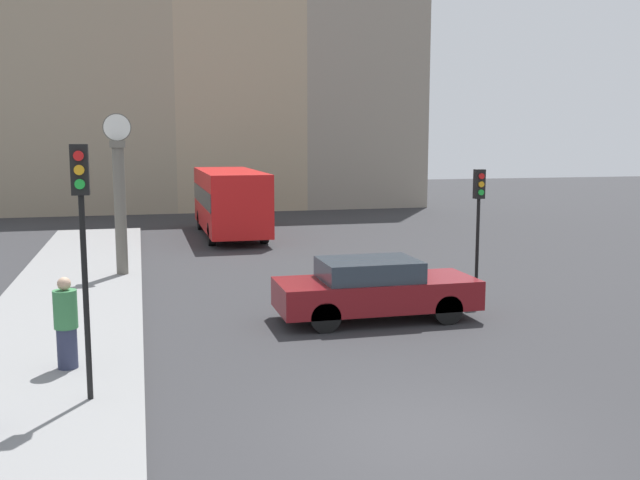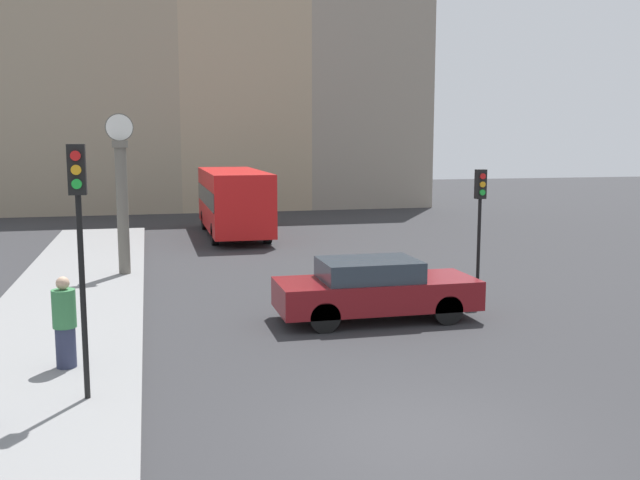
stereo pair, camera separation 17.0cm
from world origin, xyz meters
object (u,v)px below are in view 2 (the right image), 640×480
object	(u,v)px
pedestrian_green_hoodie	(65,323)
bus_distant	(233,199)
traffic_light_near	(79,219)
traffic_light_far	(480,206)
street_clock	(122,197)
sedan_car	(375,289)

from	to	relation	value
pedestrian_green_hoodie	bus_distant	bearing A→B (deg)	74.00
traffic_light_near	traffic_light_far	world-z (taller)	traffic_light_near
street_clock	pedestrian_green_hoodie	world-z (taller)	street_clock
traffic_light_near	bus_distant	bearing A→B (deg)	76.66
traffic_light_near	traffic_light_far	size ratio (longest dim) A/B	1.16
sedan_car	traffic_light_far	world-z (taller)	traffic_light_far
traffic_light_far	street_clock	xyz separation A→B (m)	(-9.15, 4.98, 0.01)
street_clock	traffic_light_near	bearing A→B (deg)	-91.47
traffic_light_far	sedan_car	bearing A→B (deg)	-155.71
bus_distant	traffic_light_far	distance (m)	14.60
sedan_car	bus_distant	xyz separation A→B (m)	(-1.47, 15.27, 0.88)
traffic_light_near	street_clock	bearing A→B (deg)	88.53
traffic_light_near	street_clock	distance (m)	10.68
traffic_light_near	pedestrian_green_hoodie	world-z (taller)	traffic_light_near
street_clock	pedestrian_green_hoodie	bearing A→B (deg)	-94.81
traffic_light_near	traffic_light_far	xyz separation A→B (m)	(9.42, 5.69, -0.53)
sedan_car	street_clock	distance (m)	8.87
bus_distant	street_clock	bearing A→B (deg)	-116.28
traffic_light_near	sedan_car	bearing A→B (deg)	34.50
sedan_car	traffic_light_far	distance (m)	4.05
sedan_car	bus_distant	world-z (taller)	bus_distant
bus_distant	traffic_light_far	size ratio (longest dim) A/B	2.42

